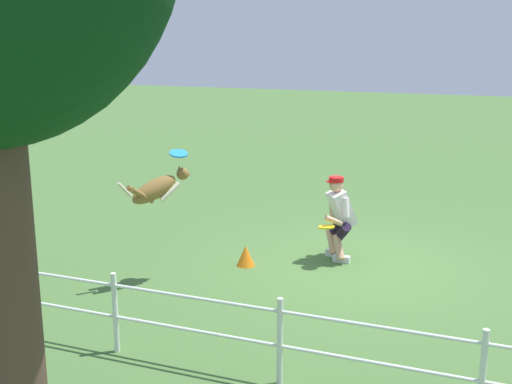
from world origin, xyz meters
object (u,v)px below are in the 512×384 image
(dog, at_px, (158,188))
(frisbee_flying, at_px, (179,153))
(frisbee_held, at_px, (326,227))
(person, at_px, (339,215))
(training_cone, at_px, (246,256))

(dog, xyz_separation_m, frisbee_flying, (-0.18, -0.30, 0.44))
(dog, distance_m, frisbee_held, 2.55)
(person, xyz_separation_m, frisbee_flying, (1.89, 1.53, 1.08))
(frisbee_flying, height_order, frisbee_held, frisbee_flying)
(frisbee_flying, xyz_separation_m, training_cone, (-0.67, -0.75, -1.62))
(frisbee_held, distance_m, training_cone, 1.27)
(frisbee_held, relative_size, training_cone, 0.78)
(frisbee_flying, height_order, training_cone, frisbee_flying)
(dog, bearing_deg, person, -13.82)
(frisbee_held, bearing_deg, frisbee_flying, 32.71)
(person, xyz_separation_m, training_cone, (1.21, 0.78, -0.54))
(dog, height_order, frisbee_flying, frisbee_flying)
(person, distance_m, frisbee_flying, 2.66)
(frisbee_flying, relative_size, training_cone, 0.82)
(person, distance_m, training_cone, 1.54)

